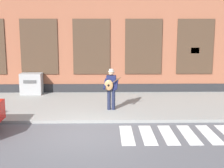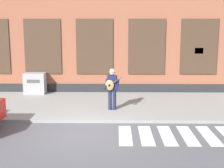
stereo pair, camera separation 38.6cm
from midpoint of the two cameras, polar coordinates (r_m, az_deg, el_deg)
The scene contains 6 objects.
ground_plane at distance 10.48m, azimuth -4.42°, elevation -9.16°, with size 160.00×160.00×0.00m, color #56565B.
sidewalk at distance 14.06m, azimuth -3.02°, elevation -3.81°, with size 28.00×5.09×0.11m.
building_backdrop at distance 18.18m, azimuth -2.17°, elevation 12.06°, with size 28.00×4.06×8.09m.
crosswalk at distance 10.75m, azimuth 16.51°, elevation -9.02°, with size 5.20×1.90×0.01m.
busker at distance 12.78m, azimuth 0.84°, elevation -0.53°, with size 0.72×0.59×1.70m.
utility_box at distance 16.45m, azimuth -13.25°, elevation 0.13°, with size 1.07×0.67×1.08m.
Camera 2 is at (1.14, -9.83, 3.49)m, focal length 50.00 mm.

